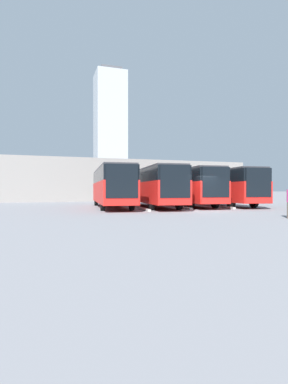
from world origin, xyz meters
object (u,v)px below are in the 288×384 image
bus_2 (153,186)px  bus_1 (186,186)px  bus_3 (112,186)px  bus_0 (221,186)px

bus_2 → bus_1: bearing=-163.0°
bus_3 → bus_1: bearing=-172.8°
bus_2 → bus_3: same height
bus_1 → bus_3: bearing=7.2°
bus_0 → bus_2: size_ratio=1.00×
bus_2 → bus_3: bearing=-2.7°
bus_2 → bus_3: (3.53, -0.48, 0.00)m
bus_1 → bus_2: size_ratio=1.00×
bus_0 → bus_1: size_ratio=1.00×
bus_2 → bus_0: bearing=-170.9°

